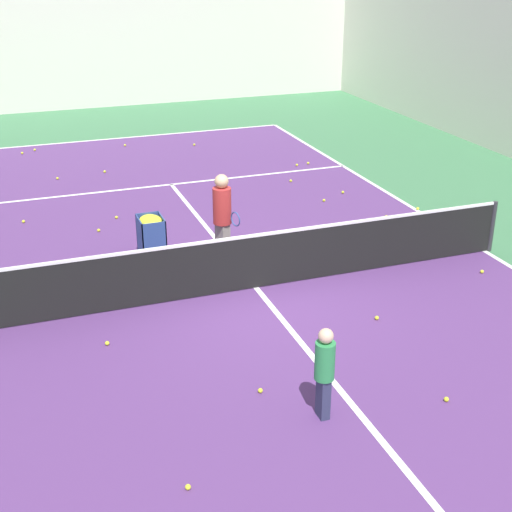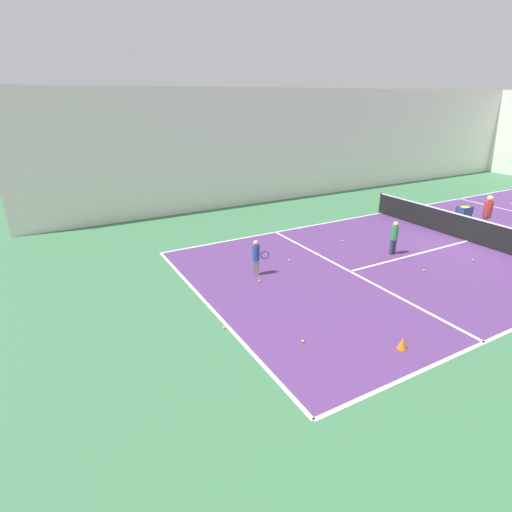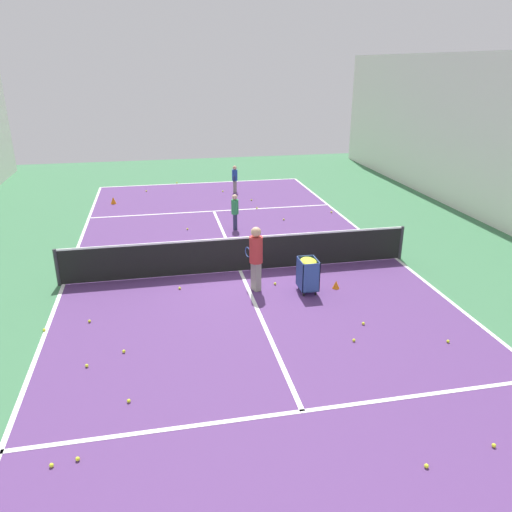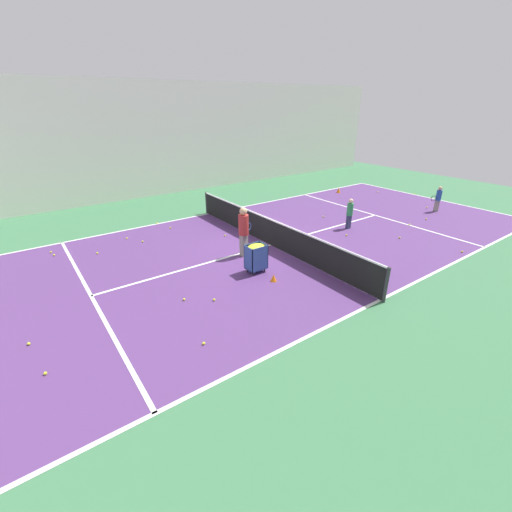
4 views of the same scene
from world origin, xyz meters
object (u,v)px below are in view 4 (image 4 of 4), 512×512
tennis_net (270,232)px  training_cone_1 (274,278)px  player_near_baseline (438,197)px  ball_cart (256,253)px  coach_at_net (244,228)px  child_midcourt (350,212)px  training_cone_0 (339,190)px

tennis_net → training_cone_1: 2.90m
player_near_baseline → ball_cart: (-0.14, 11.12, -0.06)m
tennis_net → coach_at_net: size_ratio=5.75×
player_near_baseline → child_midcourt: 5.56m
ball_cart → training_cone_1: ball_cart is taller
child_midcourt → training_cone_0: bearing=-134.3°
player_near_baseline → training_cone_1: bearing=28.9°
coach_at_net → child_midcourt: size_ratio=1.35×
player_near_baseline → training_cone_0: player_near_baseline is taller
tennis_net → coach_at_net: 1.43m
coach_at_net → training_cone_0: 10.66m
coach_at_net → training_cone_1: (-2.12, 0.35, -0.89)m
training_cone_1 → child_midcourt: bearing=-71.7°
child_midcourt → player_near_baseline: bearing=171.3°
child_midcourt → coach_at_net: bearing=-2.7°
ball_cart → tennis_net: bearing=-49.5°
ball_cart → training_cone_0: ball_cart is taller
player_near_baseline → ball_cart: bearing=24.7°
tennis_net → training_cone_1: tennis_net is taller
tennis_net → training_cone_0: bearing=-64.0°
coach_at_net → ball_cart: bearing=-125.8°
training_cone_0 → training_cone_1: size_ratio=1.37×
coach_at_net → player_near_baseline: bearing=-24.3°
tennis_net → training_cone_0: (4.08, -8.39, -0.39)m
player_near_baseline → training_cone_1: player_near_baseline is taller
player_near_baseline → training_cone_1: 11.11m
player_near_baseline → training_cone_1: (-0.96, 11.05, -0.60)m
ball_cart → training_cone_1: size_ratio=4.27×
player_near_baseline → ball_cart: player_near_baseline is taller
child_midcourt → training_cone_1: 5.89m
coach_at_net → child_midcourt: (-0.28, -5.21, -0.26)m
ball_cart → training_cone_0: size_ratio=3.12×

